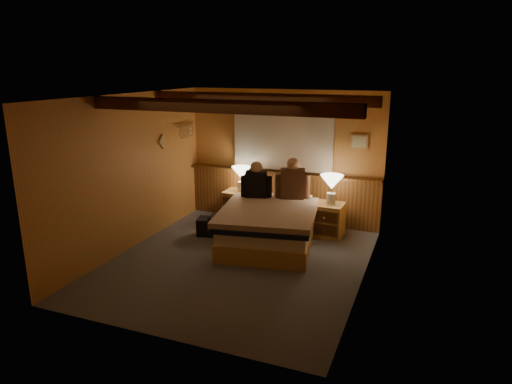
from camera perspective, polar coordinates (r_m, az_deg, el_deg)
The scene contains 19 objects.
floor at distance 6.82m, azimuth -2.22°, elevation -8.67°, with size 4.20×4.20×0.00m, color #4E535D.
ceiling at distance 6.24m, azimuth -2.45°, elevation 11.90°, with size 4.20×4.20×0.00m, color #B48E43.
wall_back at distance 8.35m, azimuth 3.47°, elevation 4.45°, with size 3.60×3.60×0.00m, color #D68F4D.
wall_left at distance 7.32m, azimuth -15.36°, elevation 2.38°, with size 4.20×4.20×0.00m, color #D68F4D.
wall_right at distance 5.96m, azimuth 13.74°, elevation -0.43°, with size 4.20×4.20×0.00m, color #D68F4D.
wall_front at distance 4.66m, azimuth -12.76°, elevation -4.79°, with size 3.60×3.60×0.00m, color #D68F4D.
wainscot at distance 8.45m, azimuth 3.26°, elevation -0.39°, with size 3.60×0.23×0.94m.
curtain_window at distance 8.22m, azimuth 3.36°, elevation 6.57°, with size 2.18×0.09×1.11m.
ceiling_beams at distance 6.38m, azimuth -1.89°, elevation 11.17°, with size 3.60×1.65×0.16m.
coat_rail at distance 8.49m, azimuth -8.81°, elevation 7.69°, with size 0.05×0.55×0.24m.
framed_print at distance 7.96m, azimuth 12.80°, elevation 6.13°, with size 0.30×0.04×0.25m.
bed at distance 7.29m, azimuth 1.62°, elevation -4.25°, with size 1.72×2.07×0.63m.
nightstand_left at distance 8.49m, azimuth -2.11°, elevation -1.72°, with size 0.52×0.47×0.57m.
nightstand_right at distance 7.83m, azimuth 8.97°, elevation -3.43°, with size 0.53×0.48×0.56m.
lamp_left at distance 8.34m, azimuth -1.86°, elevation 2.27°, with size 0.35×0.35×0.45m.
lamp_right at distance 7.63m, azimuth 9.44°, elevation 1.01°, with size 0.38×0.38×0.50m.
person_left at distance 7.72m, azimuth 0.04°, elevation 1.21°, with size 0.52×0.29×0.64m.
person_right at distance 7.68m, azimuth 4.59°, elevation 1.31°, with size 0.57×0.34×0.71m.
duffel_bag at distance 7.82m, azimuth -5.47°, elevation -4.29°, with size 0.55×0.41×0.36m.
Camera 1 is at (2.51, -5.70, 2.78)m, focal length 32.00 mm.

